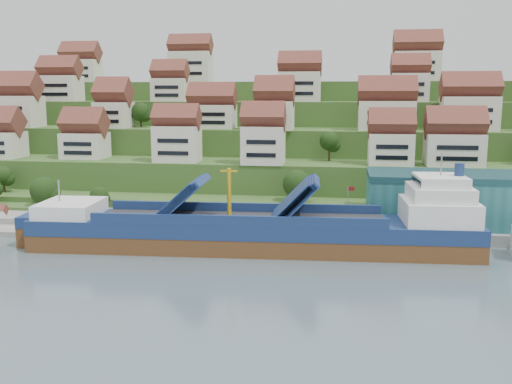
# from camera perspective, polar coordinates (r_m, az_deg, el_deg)

# --- Properties ---
(ground) EXTENTS (300.00, 300.00, 0.00)m
(ground) POSITION_cam_1_polar(r_m,az_deg,el_deg) (101.73, -1.16, -5.78)
(ground) COLOR slate
(ground) RESTS_ON ground
(quay) EXTENTS (180.00, 14.00, 2.20)m
(quay) POSITION_cam_1_polar(r_m,az_deg,el_deg) (114.66, 10.05, -3.57)
(quay) COLOR gray
(quay) RESTS_ON ground
(hillside) EXTENTS (260.00, 128.00, 31.00)m
(hillside) POSITION_cam_1_polar(r_m,az_deg,el_deg) (201.49, 3.83, 5.05)
(hillside) COLOR #2D4C1E
(hillside) RESTS_ON ground
(hillside_village) EXTENTS (160.22, 62.10, 29.82)m
(hillside_village) POSITION_cam_1_polar(r_m,az_deg,el_deg) (156.31, 2.87, 8.48)
(hillside_village) COLOR silver
(hillside_village) RESTS_ON ground
(hillside_trees) EXTENTS (138.93, 62.28, 31.04)m
(hillside_trees) POSITION_cam_1_polar(r_m,az_deg,el_deg) (142.73, -0.32, 5.42)
(hillside_trees) COLOR #1E3A13
(hillside_trees) RESTS_ON ground
(flagpole) EXTENTS (1.28, 0.16, 8.00)m
(flagpole) POSITION_cam_1_polar(r_m,az_deg,el_deg) (108.52, 9.21, -1.18)
(flagpole) COLOR gray
(flagpole) RESTS_ON quay
(cargo_ship) EXTENTS (78.68, 16.48, 17.33)m
(cargo_ship) POSITION_cam_1_polar(r_m,az_deg,el_deg) (100.83, 0.83, -3.99)
(cargo_ship) COLOR brown
(cargo_ship) RESTS_ON ground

